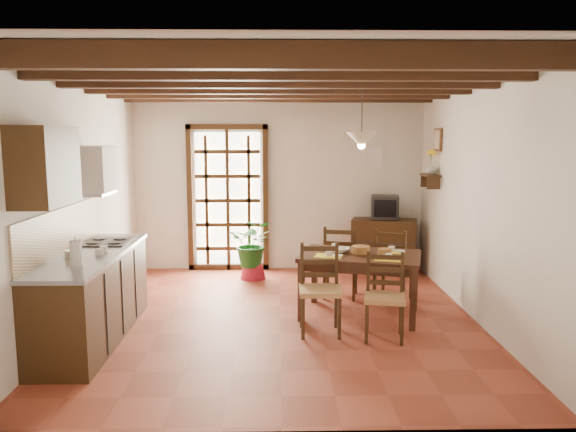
{
  "coord_description": "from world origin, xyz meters",
  "views": [
    {
      "loc": [
        -0.03,
        -6.29,
        2.13
      ],
      "look_at": [
        0.1,
        0.4,
        1.15
      ],
      "focal_mm": 35.0,
      "sensor_mm": 36.0,
      "label": 1
    }
  ],
  "objects_px": {
    "sideboard": "(384,246)",
    "pendant_lamp": "(362,138)",
    "kitchen_counter": "(92,295)",
    "dining_table": "(360,262)",
    "chair_near_left": "(320,306)",
    "chair_near_right": "(384,312)",
    "crt_tv": "(385,207)",
    "chair_far_left": "(340,275)",
    "chair_far_right": "(393,278)",
    "potted_plant": "(253,241)"
  },
  "relations": [
    {
      "from": "sideboard",
      "to": "pendant_lamp",
      "type": "xyz_separation_m",
      "value": [
        -0.68,
        -2.02,
        1.66
      ]
    },
    {
      "from": "chair_far_left",
      "to": "potted_plant",
      "type": "distance_m",
      "value": 1.57
    },
    {
      "from": "dining_table",
      "to": "chair_near_right",
      "type": "bearing_deg",
      "value": -64.02
    },
    {
      "from": "chair_near_left",
      "to": "chair_far_left",
      "type": "height_order",
      "value": "same"
    },
    {
      "from": "pendant_lamp",
      "to": "potted_plant",
      "type": "bearing_deg",
      "value": 129.23
    },
    {
      "from": "pendant_lamp",
      "to": "chair_near_left",
      "type": "bearing_deg",
      "value": -127.16
    },
    {
      "from": "sideboard",
      "to": "potted_plant",
      "type": "distance_m",
      "value": 2.06
    },
    {
      "from": "kitchen_counter",
      "to": "dining_table",
      "type": "height_order",
      "value": "kitchen_counter"
    },
    {
      "from": "sideboard",
      "to": "potted_plant",
      "type": "bearing_deg",
      "value": -154.49
    },
    {
      "from": "chair_far_right",
      "to": "pendant_lamp",
      "type": "bearing_deg",
      "value": 72.48
    },
    {
      "from": "sideboard",
      "to": "chair_far_right",
      "type": "bearing_deg",
      "value": -81.46
    },
    {
      "from": "kitchen_counter",
      "to": "chair_far_left",
      "type": "xyz_separation_m",
      "value": [
        2.75,
        1.47,
        -0.17
      ]
    },
    {
      "from": "kitchen_counter",
      "to": "chair_near_left",
      "type": "relative_size",
      "value": 2.35
    },
    {
      "from": "chair_far_right",
      "to": "sideboard",
      "type": "height_order",
      "value": "chair_far_right"
    },
    {
      "from": "dining_table",
      "to": "chair_near_left",
      "type": "bearing_deg",
      "value": -116.32
    },
    {
      "from": "chair_near_right",
      "to": "crt_tv",
      "type": "xyz_separation_m",
      "value": [
        0.54,
        2.87,
        0.74
      ]
    },
    {
      "from": "kitchen_counter",
      "to": "pendant_lamp",
      "type": "bearing_deg",
      "value": 15.61
    },
    {
      "from": "chair_near_right",
      "to": "crt_tv",
      "type": "distance_m",
      "value": 3.01
    },
    {
      "from": "dining_table",
      "to": "crt_tv",
      "type": "relative_size",
      "value": 3.34
    },
    {
      "from": "chair_far_left",
      "to": "pendant_lamp",
      "type": "height_order",
      "value": "pendant_lamp"
    },
    {
      "from": "chair_far_left",
      "to": "crt_tv",
      "type": "xyz_separation_m",
      "value": [
        0.83,
        1.35,
        0.72
      ]
    },
    {
      "from": "chair_far_left",
      "to": "potted_plant",
      "type": "bearing_deg",
      "value": -27.36
    },
    {
      "from": "dining_table",
      "to": "crt_tv",
      "type": "xyz_separation_m",
      "value": [
        0.68,
        2.11,
        0.37
      ]
    },
    {
      "from": "kitchen_counter",
      "to": "chair_near_left",
      "type": "distance_m",
      "value": 2.39
    },
    {
      "from": "dining_table",
      "to": "chair_far_right",
      "type": "bearing_deg",
      "value": 64.16
    },
    {
      "from": "crt_tv",
      "to": "pendant_lamp",
      "type": "bearing_deg",
      "value": -99.45
    },
    {
      "from": "kitchen_counter",
      "to": "chair_far_left",
      "type": "bearing_deg",
      "value": 28.12
    },
    {
      "from": "dining_table",
      "to": "chair_near_right",
      "type": "xyz_separation_m",
      "value": [
        0.14,
        -0.76,
        -0.36
      ]
    },
    {
      "from": "chair_near_right",
      "to": "pendant_lamp",
      "type": "xyz_separation_m",
      "value": [
        -0.14,
        0.86,
        1.8
      ]
    },
    {
      "from": "dining_table",
      "to": "chair_near_left",
      "type": "distance_m",
      "value": 0.85
    },
    {
      "from": "chair_near_left",
      "to": "chair_near_right",
      "type": "height_order",
      "value": "chair_near_left"
    },
    {
      "from": "chair_far_right",
      "to": "potted_plant",
      "type": "height_order",
      "value": "potted_plant"
    },
    {
      "from": "kitchen_counter",
      "to": "crt_tv",
      "type": "xyz_separation_m",
      "value": [
        3.58,
        2.82,
        0.55
      ]
    },
    {
      "from": "chair_far_right",
      "to": "pendant_lamp",
      "type": "distance_m",
      "value": 1.91
    },
    {
      "from": "kitchen_counter",
      "to": "pendant_lamp",
      "type": "height_order",
      "value": "pendant_lamp"
    },
    {
      "from": "sideboard",
      "to": "potted_plant",
      "type": "xyz_separation_m",
      "value": [
        -2.02,
        -0.38,
        0.15
      ]
    },
    {
      "from": "chair_far_left",
      "to": "crt_tv",
      "type": "relative_size",
      "value": 2.07
    },
    {
      "from": "sideboard",
      "to": "chair_near_right",
      "type": "bearing_deg",
      "value": -85.64
    },
    {
      "from": "chair_far_left",
      "to": "crt_tv",
      "type": "height_order",
      "value": "crt_tv"
    },
    {
      "from": "sideboard",
      "to": "pendant_lamp",
      "type": "distance_m",
      "value": 2.7
    },
    {
      "from": "kitchen_counter",
      "to": "chair_far_right",
      "type": "distance_m",
      "value": 3.65
    },
    {
      "from": "pendant_lamp",
      "to": "chair_far_left",
      "type": "bearing_deg",
      "value": 102.32
    },
    {
      "from": "crt_tv",
      "to": "chair_near_left",
      "type": "bearing_deg",
      "value": -104.72
    },
    {
      "from": "chair_near_right",
      "to": "dining_table",
      "type": "bearing_deg",
      "value": 110.99
    },
    {
      "from": "pendant_lamp",
      "to": "chair_near_right",
      "type": "bearing_deg",
      "value": -80.53
    },
    {
      "from": "chair_far_left",
      "to": "chair_far_right",
      "type": "bearing_deg",
      "value": 176.68
    },
    {
      "from": "chair_far_left",
      "to": "sideboard",
      "type": "bearing_deg",
      "value": -109.46
    },
    {
      "from": "chair_near_left",
      "to": "sideboard",
      "type": "xyz_separation_m",
      "value": [
        1.2,
        2.7,
        0.12
      ]
    },
    {
      "from": "chair_far_left",
      "to": "chair_far_right",
      "type": "distance_m",
      "value": 0.68
    },
    {
      "from": "chair_near_left",
      "to": "chair_near_right",
      "type": "distance_m",
      "value": 0.69
    }
  ]
}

